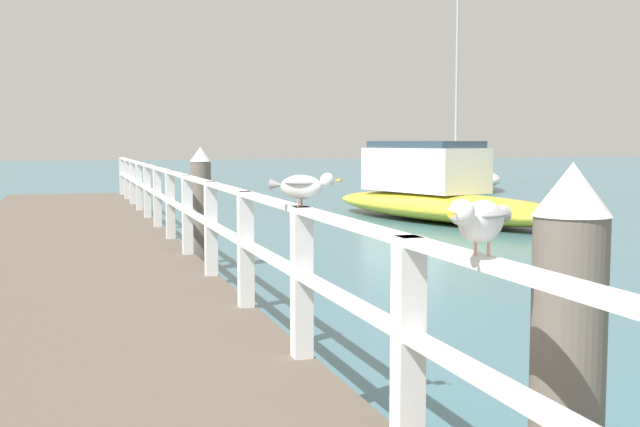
{
  "coord_description": "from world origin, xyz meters",
  "views": [
    {
      "loc": [
        -0.04,
        0.94,
        1.79
      ],
      "look_at": [
        2.82,
        9.88,
        0.94
      ],
      "focal_mm": 45.02,
      "sensor_mm": 36.0,
      "label": 1
    }
  ],
  "objects_px": {
    "seagull_background": "(303,185)",
    "boat_2": "(458,175)",
    "dock_piling_far": "(201,208)",
    "seagull_foreground": "(480,219)",
    "boat_4": "(439,194)",
    "dock_piling_near": "(567,387)"
  },
  "relations": [
    {
      "from": "boat_2",
      "to": "seagull_background",
      "type": "bearing_deg",
      "value": -105.2
    },
    {
      "from": "dock_piling_far",
      "to": "seagull_foreground",
      "type": "bearing_deg",
      "value": -92.6
    },
    {
      "from": "dock_piling_near",
      "to": "seagull_foreground",
      "type": "bearing_deg",
      "value": -178.13
    },
    {
      "from": "dock_piling_near",
      "to": "seagull_foreground",
      "type": "xyz_separation_m",
      "value": [
        -0.39,
        -0.01,
        0.65
      ]
    },
    {
      "from": "dock_piling_near",
      "to": "boat_2",
      "type": "relative_size",
      "value": 0.16
    },
    {
      "from": "boat_4",
      "to": "dock_piling_far",
      "type": "bearing_deg",
      "value": -155.16
    },
    {
      "from": "dock_piling_near",
      "to": "boat_2",
      "type": "distance_m",
      "value": 28.61
    },
    {
      "from": "dock_piling_far",
      "to": "seagull_foreground",
      "type": "distance_m",
      "value": 8.53
    },
    {
      "from": "dock_piling_near",
      "to": "seagull_foreground",
      "type": "relative_size",
      "value": 4.28
    },
    {
      "from": "seagull_foreground",
      "to": "seagull_background",
      "type": "xyz_separation_m",
      "value": [
        0.01,
        2.27,
        0.0
      ]
    },
    {
      "from": "dock_piling_far",
      "to": "boat_4",
      "type": "xyz_separation_m",
      "value": [
        6.32,
        5.5,
        -0.27
      ]
    },
    {
      "from": "dock_piling_far",
      "to": "seagull_foreground",
      "type": "xyz_separation_m",
      "value": [
        -0.39,
        -8.5,
        0.65
      ]
    },
    {
      "from": "dock_piling_far",
      "to": "seagull_foreground",
      "type": "height_order",
      "value": "dock_piling_far"
    },
    {
      "from": "boat_2",
      "to": "dock_piling_near",
      "type": "bearing_deg",
      "value": -102.32
    },
    {
      "from": "seagull_foreground",
      "to": "seagull_background",
      "type": "height_order",
      "value": "same"
    },
    {
      "from": "seagull_background",
      "to": "boat_2",
      "type": "relative_size",
      "value": 0.04
    },
    {
      "from": "seagull_foreground",
      "to": "boat_4",
      "type": "distance_m",
      "value": 15.55
    },
    {
      "from": "seagull_background",
      "to": "boat_2",
      "type": "bearing_deg",
      "value": -169.46
    },
    {
      "from": "dock_piling_near",
      "to": "seagull_background",
      "type": "bearing_deg",
      "value": 99.39
    },
    {
      "from": "boat_2",
      "to": "dock_piling_far",
      "type": "bearing_deg",
      "value": -112.57
    },
    {
      "from": "dock_piling_far",
      "to": "seagull_background",
      "type": "relative_size",
      "value": 4.35
    },
    {
      "from": "dock_piling_near",
      "to": "dock_piling_far",
      "type": "xyz_separation_m",
      "value": [
        0.0,
        8.48,
        0.0
      ]
    }
  ]
}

